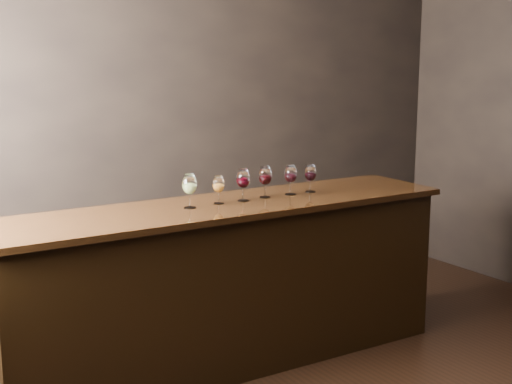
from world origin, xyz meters
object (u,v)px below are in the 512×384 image
glass_amber (219,185)px  glass_red_d (310,174)px  back_bar_shelf (135,270)px  glass_white (190,185)px  glass_red_c (291,175)px  glass_red_a (243,179)px  bar_counter (226,287)px  glass_red_b (265,177)px

glass_amber → glass_red_d: (0.71, -0.00, 0.01)m
back_bar_shelf → glass_white: 1.32m
glass_amber → glass_red_d: glass_red_d is taller
glass_red_c → glass_amber: bearing=179.4°
glass_red_a → back_bar_shelf: bearing=107.4°
glass_white → glass_red_d: size_ratio=1.12×
glass_white → glass_red_d: glass_white is taller
bar_counter → glass_red_d: bearing=3.0°
glass_red_d → bar_counter: bearing=-178.2°
glass_red_a → glass_red_c: bearing=0.4°
bar_counter → glass_red_d: glass_red_d is taller
bar_counter → glass_red_a: glass_red_a is taller
bar_counter → back_bar_shelf: bar_counter is taller
glass_amber → glass_red_c: bearing=-0.6°
glass_red_a → glass_red_c: glass_red_a is taller
glass_red_a → glass_red_d: 0.54m
glass_white → glass_red_c: bearing=0.8°
glass_white → back_bar_shelf: bearing=86.5°
glass_white → glass_red_c: 0.76m
glass_red_c → bar_counter: bearing=-177.8°
back_bar_shelf → glass_red_a: glass_red_a is taller
glass_red_a → glass_white: bearing=-178.9°
glass_white → bar_counter: bearing=-2.3°
glass_amber → glass_red_a: size_ratio=0.85×
bar_counter → glass_red_b: size_ratio=14.29×
glass_red_c → glass_red_d: 0.17m
glass_amber → glass_red_c: (0.55, -0.01, 0.02)m
back_bar_shelf → glass_amber: size_ratio=12.23×
bar_counter → glass_amber: (-0.03, 0.03, 0.67)m
glass_white → glass_red_c: size_ratio=1.06×
bar_counter → glass_amber: 0.67m
glass_red_b → glass_red_d: bearing=-1.7°
back_bar_shelf → glass_amber: 1.30m
bar_counter → back_bar_shelf: 1.07m
glass_red_b → glass_red_c: 0.19m
glass_red_b → glass_red_a: bearing=-175.3°
glass_red_a → glass_red_b: size_ratio=1.01×
glass_amber → glass_red_d: bearing=-0.3°
back_bar_shelf → glass_red_d: size_ratio=11.49×
bar_counter → glass_red_c: (0.51, 0.02, 0.68)m
back_bar_shelf → glass_red_b: 1.39m
bar_counter → glass_red_a: (0.14, 0.02, 0.69)m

